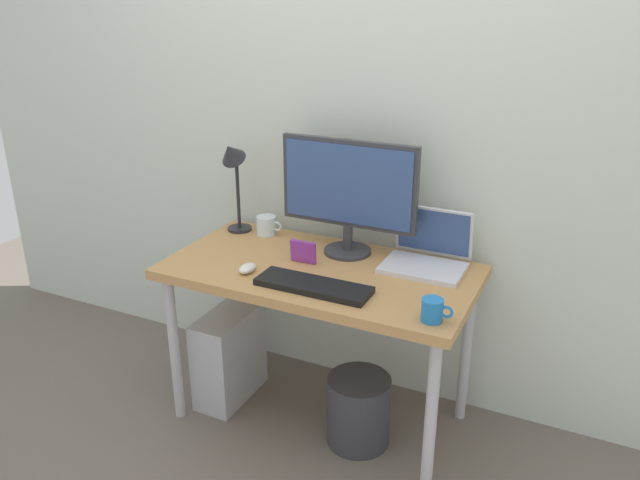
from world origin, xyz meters
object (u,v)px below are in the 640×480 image
keyboard (313,286)px  mouse (247,268)px  desk (320,284)px  laptop (427,252)px  glass_cup (267,225)px  wastebasket (358,410)px  monitor (348,190)px  computer_tower (229,355)px  desk_lamp (233,166)px  photo_frame (303,252)px  coffee_mug (433,310)px

keyboard → mouse: 0.30m
desk → mouse: bearing=-145.9°
laptop → keyboard: bearing=-129.5°
mouse → glass_cup: size_ratio=0.73×
glass_cup → keyboard: bearing=-43.2°
keyboard → glass_cup: (-0.44, 0.41, 0.03)m
glass_cup → wastebasket: 0.91m
wastebasket → mouse: bearing=-169.6°
monitor → laptop: (0.34, 0.02, -0.22)m
desk → computer_tower: (-0.44, -0.04, -0.44)m
desk_lamp → keyboard: size_ratio=1.00×
photo_frame → keyboard: bearing=-54.2°
desk_lamp → computer_tower: desk_lamp is taller
desk → laptop: bearing=28.4°
desk_lamp → glass_cup: (0.14, 0.04, -0.27)m
monitor → glass_cup: size_ratio=4.75×
mouse → glass_cup: 0.42m
monitor → coffee_mug: 0.69m
mouse → photo_frame: size_ratio=0.82×
desk_lamp → wastebasket: desk_lamp is taller
desk → coffee_mug: (0.53, -0.23, 0.11)m
glass_cup → coffee_mug: bearing=-26.8°
desk_lamp → photo_frame: (0.43, -0.17, -0.26)m
photo_frame → computer_tower: (-0.35, -0.05, -0.56)m
mouse → photo_frame: 0.24m
mouse → computer_tower: mouse is taller
coffee_mug → photo_frame: photo_frame is taller
desk_lamp → desk: bearing=-20.2°
coffee_mug → photo_frame: bearing=158.2°
wastebasket → desk: bearing=159.6°
computer_tower → wastebasket: computer_tower is taller
keyboard → glass_cup: size_ratio=3.57×
desk → wastebasket: size_ratio=4.13×
glass_cup → computer_tower: bearing=-102.7°
coffee_mug → wastebasket: size_ratio=0.37×
coffee_mug → glass_cup: bearing=153.2°
computer_tower → wastebasket: (0.65, -0.04, -0.06)m
keyboard → mouse: bearing=176.1°
desk_lamp → coffee_mug: bearing=-21.8°
coffee_mug → photo_frame: (-0.61, 0.25, 0.01)m
laptop → mouse: size_ratio=3.56×
monitor → glass_cup: monitor is taller
desk_lamp → photo_frame: desk_lamp is taller
computer_tower → glass_cup: bearing=77.3°
desk → glass_cup: (-0.38, 0.23, 0.11)m
laptop → coffee_mug: laptop is taller
monitor → desk: bearing=-101.0°
desk → keyboard: size_ratio=2.82×
computer_tower → laptop: bearing=16.4°
wastebasket → desk_lamp: bearing=159.8°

